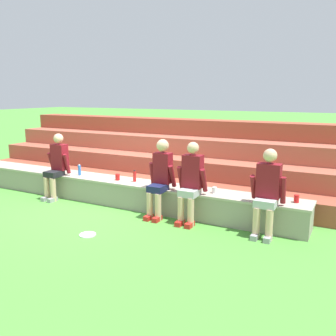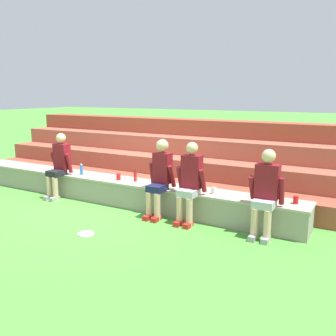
{
  "view_description": "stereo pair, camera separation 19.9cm",
  "coord_description": "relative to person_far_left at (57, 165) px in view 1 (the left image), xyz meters",
  "views": [
    {
      "loc": [
        4.37,
        -5.5,
        2.18
      ],
      "look_at": [
        1.31,
        0.28,
        0.84
      ],
      "focal_mm": 38.86,
      "sensor_mm": 36.0,
      "label": 1
    },
    {
      "loc": [
        4.54,
        -5.4,
        2.18
      ],
      "look_at": [
        1.31,
        0.28,
        0.84
      ],
      "focal_mm": 38.86,
      "sensor_mm": 36.0,
      "label": 2
    }
  ],
  "objects": [
    {
      "name": "ground_plane",
      "position": [
        1.18,
        0.0,
        -0.72
      ],
      "size": [
        80.0,
        80.0,
        0.0
      ],
      "primitive_type": "plane",
      "color": "#4C9338"
    },
    {
      "name": "stone_seating_wall",
      "position": [
        1.18,
        0.28,
        -0.46
      ],
      "size": [
        7.72,
        0.6,
        0.49
      ],
      "color": "gray",
      "rests_on": "ground"
    },
    {
      "name": "brick_bleachers",
      "position": [
        1.18,
        2.28,
        -0.14
      ],
      "size": [
        8.71,
        2.44,
        1.54
      ],
      "color": "#9E4733",
      "rests_on": "ground"
    },
    {
      "name": "person_far_left",
      "position": [
        0.0,
        0.0,
        0.0
      ],
      "size": [
        0.51,
        0.57,
        1.36
      ],
      "color": "#DBAD89",
      "rests_on": "ground"
    },
    {
      "name": "person_left_of_center",
      "position": [
        2.48,
        -0.0,
        0.02
      ],
      "size": [
        0.49,
        0.59,
        1.39
      ],
      "color": "#DBAD89",
      "rests_on": "ground"
    },
    {
      "name": "person_center",
      "position": [
        3.1,
        -0.04,
        0.01
      ],
      "size": [
        0.51,
        0.52,
        1.39
      ],
      "color": "#DBAD89",
      "rests_on": "ground"
    },
    {
      "name": "person_right_of_center",
      "position": [
        4.38,
        -0.03,
        0.01
      ],
      "size": [
        0.53,
        0.51,
        1.36
      ],
      "color": "#DBAD89",
      "rests_on": "ground"
    },
    {
      "name": "water_bottle_mid_right",
      "position": [
        0.41,
        0.23,
        -0.12
      ],
      "size": [
        0.06,
        0.06,
        0.23
      ],
      "color": "blue",
      "rests_on": "stone_seating_wall"
    },
    {
      "name": "water_bottle_near_right",
      "position": [
        1.74,
        0.3,
        -0.12
      ],
      "size": [
        0.06,
        0.06,
        0.23
      ],
      "color": "red",
      "rests_on": "stone_seating_wall"
    },
    {
      "name": "water_bottle_center_gap",
      "position": [
        -0.3,
        0.3,
        -0.13
      ],
      "size": [
        0.06,
        0.06,
        0.21
      ],
      "color": "blue",
      "rests_on": "stone_seating_wall"
    },
    {
      "name": "plastic_cup_left_end",
      "position": [
        4.76,
        0.32,
        -0.16
      ],
      "size": [
        0.08,
        0.08,
        0.12
      ],
      "primitive_type": "cylinder",
      "color": "red",
      "rests_on": "stone_seating_wall"
    },
    {
      "name": "plastic_cup_middle",
      "position": [
        3.42,
        0.24,
        -0.17
      ],
      "size": [
        0.09,
        0.09,
        0.11
      ],
      "primitive_type": "cylinder",
      "color": "white",
      "rests_on": "stone_seating_wall"
    },
    {
      "name": "plastic_cup_right_end",
      "position": [
        1.38,
        0.24,
        -0.16
      ],
      "size": [
        0.09,
        0.09,
        0.13
      ],
      "primitive_type": "cylinder",
      "color": "red",
      "rests_on": "stone_seating_wall"
    },
    {
      "name": "frisbee",
      "position": [
        1.92,
        -1.34,
        -0.71
      ],
      "size": [
        0.26,
        0.26,
        0.02
      ],
      "primitive_type": "cylinder",
      "color": "white",
      "rests_on": "ground"
    }
  ]
}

